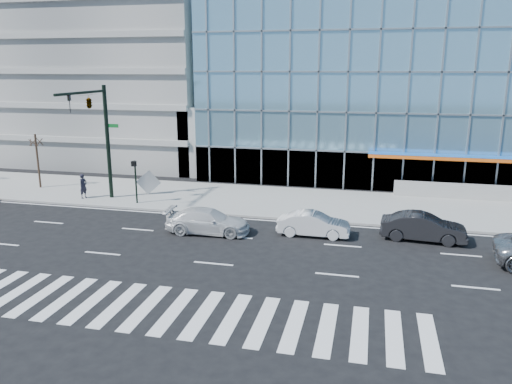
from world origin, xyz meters
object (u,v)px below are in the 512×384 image
Objects in this scene: pedestrian at (83,186)px; dark_sedan at (423,227)px; white_sedan at (314,224)px; traffic_signal at (95,116)px; white_suv at (208,221)px; ped_signal_post at (135,175)px; street_tree_near at (36,141)px; tilted_panel at (149,182)px.

dark_sedan is at bearing -86.58° from pedestrian.
traffic_signal is at bearing 78.24° from white_sedan.
pedestrian is at bearing 86.03° from dark_sedan.
white_sedan is (15.25, -3.23, -5.49)m from traffic_signal.
traffic_signal is 1.75× the size of dark_sedan.
ped_signal_post is at bearing 53.00° from white_suv.
street_tree_near is at bearing 83.30° from dark_sedan.
street_tree_near is at bearing 79.25° from pedestrian.
white_sedan is 3.16× the size of tilted_panel.
pedestrian reaches higher than dark_sedan.
tilted_panel is (4.11, 2.05, 0.03)m from pedestrian.
tilted_panel reaches higher than dark_sedan.
traffic_signal is 5.50m from pedestrian.
pedestrian is (5.18, -2.15, -2.74)m from street_tree_near.
tilted_panel is (-6.96, 6.99, 0.36)m from white_suv.
street_tree_near reaches higher than pedestrian.
ped_signal_post is 0.65× the size of dark_sedan.
traffic_signal is 6.15× the size of tilted_panel.
street_tree_near is at bearing 157.29° from traffic_signal.
white_sedan is at bearing -84.27° from white_suv.
white_suv is 1.06× the size of dark_sedan.
tilted_panel is at bearing 65.17° from white_sedan.
traffic_signal is at bearing -149.72° from tilted_panel.
dark_sedan reaches higher than white_suv.
traffic_signal reaches higher than pedestrian.
ped_signal_post is 0.71× the size of street_tree_near.
traffic_signal is 7.96m from street_tree_near.
dark_sedan reaches higher than white_sedan.
traffic_signal is 1.64× the size of white_suv.
white_suv is at bearing -65.86° from tilted_panel.
tilted_panel is at bearing 78.37° from dark_sedan.
street_tree_near is at bearing 158.59° from tilted_panel.
ped_signal_post reaches higher than pedestrian.
ped_signal_post is 0.73× the size of white_sedan.
white_sedan is (6.00, 0.93, -0.03)m from white_suv.
ped_signal_post is 2.69m from tilted_panel.
ped_signal_post is at bearing -105.81° from tilted_panel.
white_sedan is at bearing -91.36° from pedestrian.
white_suv is (6.75, -4.54, -1.43)m from ped_signal_post.
pedestrian is (-17.08, 4.01, 0.36)m from white_sedan.
traffic_signal reaches higher than street_tree_near.
pedestrian is (-11.08, 4.94, 0.33)m from white_suv.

